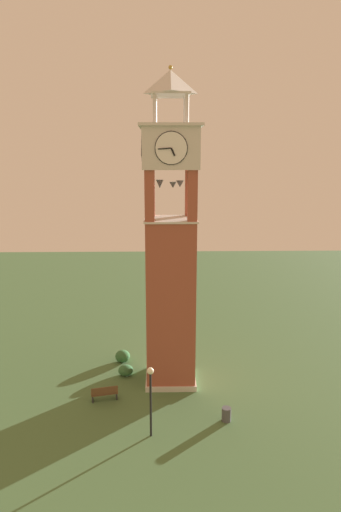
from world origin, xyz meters
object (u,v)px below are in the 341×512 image
object	(u,v)px
clock_tower	(170,261)
trash_bin	(226,414)
lamp_post	(151,389)
park_bench	(105,393)

from	to	relation	value
clock_tower	trash_bin	xyz separation A→B (m)	(4.72, 3.01, -7.68)
lamp_post	trash_bin	world-z (taller)	lamp_post
lamp_post	trash_bin	xyz separation A→B (m)	(-1.24, 4.19, -2.32)
park_bench	trash_bin	bearing A→B (deg)	72.36
trash_bin	clock_tower	bearing A→B (deg)	-147.44
park_bench	lamp_post	distance (m)	5.04
park_bench	trash_bin	world-z (taller)	park_bench
clock_tower	lamp_post	bearing A→B (deg)	-11.11
clock_tower	lamp_post	xyz separation A→B (m)	(5.97, -1.17, -5.36)
park_bench	lamp_post	bearing A→B (deg)	39.48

